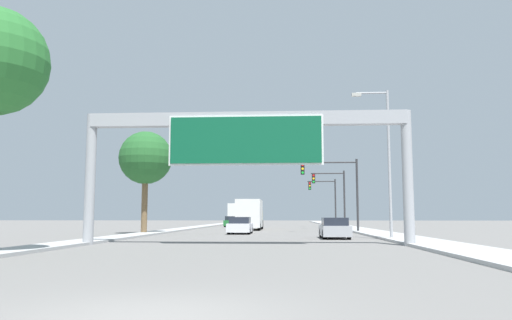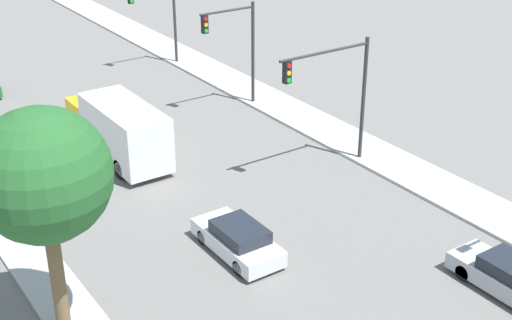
{
  "view_description": "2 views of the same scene",
  "coord_description": "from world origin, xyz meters",
  "px_view_note": "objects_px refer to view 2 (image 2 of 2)",
  "views": [
    {
      "loc": [
        2.04,
        -7.51,
        1.5
      ],
      "look_at": [
        0.0,
        26.7,
        5.33
      ],
      "focal_mm": 35.0,
      "sensor_mm": 36.0,
      "label": 1
    },
    {
      "loc": [
        -15.27,
        13.04,
        16.23
      ],
      "look_at": [
        -0.05,
        35.2,
        3.37
      ],
      "focal_mm": 50.0,
      "sensor_mm": 36.0,
      "label": 2
    }
  ],
  "objects_px": {
    "traffic_light_mid_block": "(237,40)",
    "traffic_light_near_intersection": "(339,84)",
    "car_near_center": "(238,239)",
    "palm_tree_background": "(43,177)",
    "truck_box_primary": "(119,129)",
    "car_far_center": "(509,277)",
    "traffic_light_far_intersection": "(160,9)"
  },
  "relations": [
    {
      "from": "traffic_light_far_intersection",
      "to": "palm_tree_background",
      "type": "height_order",
      "value": "palm_tree_background"
    },
    {
      "from": "traffic_light_mid_block",
      "to": "traffic_light_far_intersection",
      "type": "distance_m",
      "value": 10.0
    },
    {
      "from": "truck_box_primary",
      "to": "traffic_light_near_intersection",
      "type": "relative_size",
      "value": 1.29
    },
    {
      "from": "car_near_center",
      "to": "traffic_light_mid_block",
      "type": "bearing_deg",
      "value": 56.82
    },
    {
      "from": "traffic_light_far_intersection",
      "to": "palm_tree_background",
      "type": "bearing_deg",
      "value": -124.15
    },
    {
      "from": "traffic_light_near_intersection",
      "to": "traffic_light_mid_block",
      "type": "height_order",
      "value": "traffic_light_near_intersection"
    },
    {
      "from": "car_far_center",
      "to": "traffic_light_far_intersection",
      "type": "relative_size",
      "value": 0.72
    },
    {
      "from": "car_near_center",
      "to": "truck_box_primary",
      "type": "height_order",
      "value": "truck_box_primary"
    },
    {
      "from": "car_near_center",
      "to": "truck_box_primary",
      "type": "relative_size",
      "value": 0.52
    },
    {
      "from": "car_far_center",
      "to": "truck_box_primary",
      "type": "relative_size",
      "value": 0.53
    },
    {
      "from": "car_near_center",
      "to": "palm_tree_background",
      "type": "bearing_deg",
      "value": -172.51
    },
    {
      "from": "car_far_center",
      "to": "traffic_light_near_intersection",
      "type": "relative_size",
      "value": 0.68
    },
    {
      "from": "car_far_center",
      "to": "traffic_light_far_intersection",
      "type": "xyz_separation_m",
      "value": [
        2.12,
        31.95,
        3.51
      ]
    },
    {
      "from": "car_near_center",
      "to": "traffic_light_mid_block",
      "type": "height_order",
      "value": "traffic_light_mid_block"
    },
    {
      "from": "palm_tree_background",
      "to": "truck_box_primary",
      "type": "bearing_deg",
      "value": 57.86
    },
    {
      "from": "traffic_light_mid_block",
      "to": "palm_tree_background",
      "type": "relative_size",
      "value": 0.76
    },
    {
      "from": "truck_box_primary",
      "to": "car_near_center",
      "type": "bearing_deg",
      "value": -90.0
    },
    {
      "from": "car_far_center",
      "to": "traffic_light_far_intersection",
      "type": "height_order",
      "value": "traffic_light_far_intersection"
    },
    {
      "from": "traffic_light_mid_block",
      "to": "traffic_light_far_intersection",
      "type": "height_order",
      "value": "traffic_light_mid_block"
    },
    {
      "from": "car_far_center",
      "to": "truck_box_primary",
      "type": "bearing_deg",
      "value": 109.82
    },
    {
      "from": "traffic_light_near_intersection",
      "to": "traffic_light_mid_block",
      "type": "xyz_separation_m",
      "value": [
        0.57,
        10.0,
        -0.23
      ]
    },
    {
      "from": "traffic_light_mid_block",
      "to": "traffic_light_near_intersection",
      "type": "bearing_deg",
      "value": -93.24
    },
    {
      "from": "palm_tree_background",
      "to": "traffic_light_mid_block",
      "type": "bearing_deg",
      "value": 41.47
    },
    {
      "from": "car_far_center",
      "to": "car_near_center",
      "type": "relative_size",
      "value": 1.01
    },
    {
      "from": "traffic_light_mid_block",
      "to": "car_near_center",
      "type": "bearing_deg",
      "value": -123.18
    },
    {
      "from": "car_near_center",
      "to": "traffic_light_far_intersection",
      "type": "xyz_separation_m",
      "value": [
        9.12,
        23.95,
        3.5
      ]
    },
    {
      "from": "car_near_center",
      "to": "palm_tree_background",
      "type": "xyz_separation_m",
      "value": [
        -7.83,
        -1.03,
        5.57
      ]
    },
    {
      "from": "car_near_center",
      "to": "traffic_light_near_intersection",
      "type": "xyz_separation_m",
      "value": [
        8.55,
        3.95,
        3.87
      ]
    },
    {
      "from": "car_far_center",
      "to": "car_near_center",
      "type": "height_order",
      "value": "car_near_center"
    },
    {
      "from": "car_far_center",
      "to": "traffic_light_mid_block",
      "type": "height_order",
      "value": "traffic_light_mid_block"
    },
    {
      "from": "car_far_center",
      "to": "traffic_light_near_intersection",
      "type": "bearing_deg",
      "value": 82.59
    },
    {
      "from": "car_near_center",
      "to": "traffic_light_far_intersection",
      "type": "relative_size",
      "value": 0.71
    }
  ]
}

